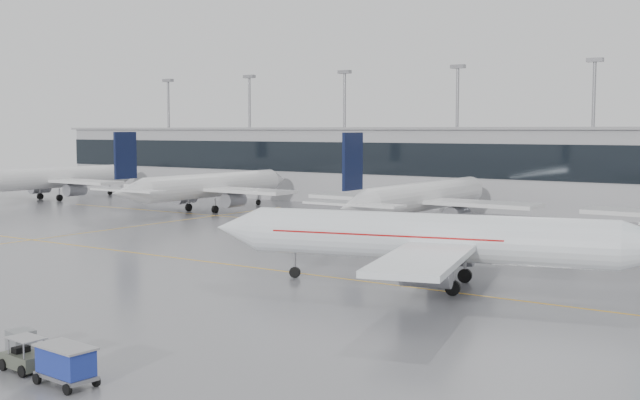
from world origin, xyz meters
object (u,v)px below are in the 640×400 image
Objects in this scene: air_canada_jet at (444,239)px; baggage_cart at (66,362)px; baggage_tug at (24,359)px; gse_unit at (21,342)px.

baggage_cart is at bearing 67.42° from air_canada_jet.
baggage_tug reaches higher than gse_unit.
baggage_cart is 6.76m from gse_unit.
baggage_cart is (-4.40, -31.37, -2.66)m from air_canada_jet.
gse_unit is (-2.82, 1.80, 0.03)m from baggage_tug.
air_canada_jet reaches higher than baggage_cart.
gse_unit is (-10.81, -29.29, -3.14)m from air_canada_jet.
air_canada_jet reaches higher than baggage_tug.
gse_unit is at bearing 151.99° from baggage_tug.
baggage_tug is 3.35m from gse_unit.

